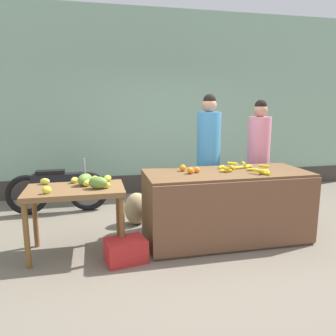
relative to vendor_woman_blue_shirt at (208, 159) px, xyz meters
The scene contains 12 objects.
ground_plane 1.23m from the vendor_woman_blue_shirt, 121.20° to the right, with size 24.00×24.00×0.00m, color #756B5B.
market_wall_back 2.13m from the vendor_woman_blue_shirt, 101.81° to the left, with size 9.15×0.23×3.48m.
fruit_stall_counter 0.85m from the vendor_woman_blue_shirt, 88.91° to the right, with size 2.08×0.87×0.90m.
side_table_wooden 1.99m from the vendor_woman_blue_shirt, 160.09° to the right, with size 1.11×0.66×0.79m.
banana_bunch_pile 0.72m from the vendor_woman_blue_shirt, 66.27° to the right, with size 0.68×0.68×0.07m.
orange_pile 0.77m from the vendor_woman_blue_shirt, 127.46° to the right, with size 0.23×0.26×0.08m.
mango_papaya_pile 1.82m from the vendor_woman_blue_shirt, 160.06° to the right, with size 0.87×0.60×0.14m.
vendor_woman_blue_shirt is the anchor object (origin of this frame).
vendor_woman_pink_shirt 0.83m from the vendor_woman_blue_shirt, ahead, with size 0.34×0.34×1.81m.
parked_motorcycle 2.46m from the vendor_woman_blue_shirt, 157.36° to the left, with size 1.60×0.18×0.88m.
produce_crate 1.87m from the vendor_woman_blue_shirt, 142.12° to the right, with size 0.44×0.32×0.26m, color red.
produce_sack 1.28m from the vendor_woman_blue_shirt, behind, with size 0.36×0.30×0.47m, color tan.
Camera 1 is at (-1.22, -3.82, 1.75)m, focal length 35.26 mm.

